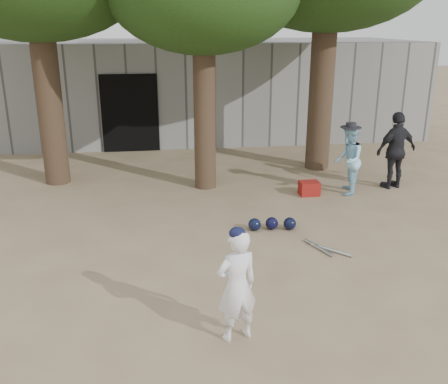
{
  "coord_description": "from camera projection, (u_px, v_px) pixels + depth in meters",
  "views": [
    {
      "loc": [
        -0.41,
        -6.6,
        3.57
      ],
      "look_at": [
        0.6,
        1.0,
        0.95
      ],
      "focal_mm": 40.0,
      "sensor_mm": 36.0,
      "label": 1
    }
  ],
  "objects": [
    {
      "name": "spectator_dark",
      "position": [
        396.0,
        150.0,
        11.08
      ],
      "size": [
        1.08,
        0.66,
        1.72
      ],
      "primitive_type": "imported",
      "rotation": [
        0.0,
        0.0,
        3.39
      ],
      "color": "black",
      "rests_on": "ground"
    },
    {
      "name": "red_bag",
      "position": [
        309.0,
        188.0,
        10.81
      ],
      "size": [
        0.43,
        0.33,
        0.3
      ],
      "primitive_type": "cube",
      "rotation": [
        0.0,
        0.0,
        0.02
      ],
      "color": "maroon",
      "rests_on": "ground"
    },
    {
      "name": "ground",
      "position": [
        193.0,
        276.0,
        7.39
      ],
      "size": [
        70.0,
        70.0,
        0.0
      ],
      "primitive_type": "plane",
      "color": "#937C5E",
      "rests_on": "ground"
    },
    {
      "name": "boy_player",
      "position": [
        237.0,
        286.0,
        5.72
      ],
      "size": [
        0.58,
        0.47,
        1.39
      ],
      "primitive_type": "imported",
      "rotation": [
        0.0,
        0.0,
        3.45
      ],
      "color": "white",
      "rests_on": "ground"
    },
    {
      "name": "spectator_blue",
      "position": [
        348.0,
        160.0,
        10.72
      ],
      "size": [
        0.79,
        0.88,
        1.5
      ],
      "primitive_type": "imported",
      "rotation": [
        0.0,
        0.0,
        4.35
      ],
      "color": "#9BD6F0",
      "rests_on": "ground"
    },
    {
      "name": "helmet_row",
      "position": [
        272.0,
        224.0,
        9.0
      ],
      "size": [
        0.87,
        0.29,
        0.23
      ],
      "color": "black",
      "rests_on": "ground"
    },
    {
      "name": "bat_pile",
      "position": [
        325.0,
        249.0,
        8.21
      ],
      "size": [
        0.61,
        0.74,
        0.06
      ],
      "color": "#B5B6BC",
      "rests_on": "ground"
    },
    {
      "name": "back_building",
      "position": [
        169.0,
        88.0,
        16.6
      ],
      "size": [
        16.0,
        5.24,
        3.0
      ],
      "color": "gray",
      "rests_on": "ground"
    }
  ]
}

